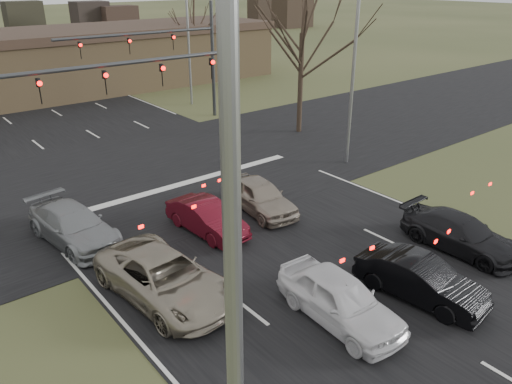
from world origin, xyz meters
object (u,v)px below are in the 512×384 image
(mast_arm_near, at_px, (57,100))
(car_black_hatch, at_px, (420,279))
(mast_arm_far, at_px, (178,49))
(building, at_px, (47,63))
(car_charcoal_sedan, at_px, (460,233))
(car_red_ahead, at_px, (207,218))
(streetlight_right_far, at_px, (186,32))
(car_grey_ahead, at_px, (73,225))
(streetlight_right_near, at_px, (352,61))
(car_white_sedan, at_px, (340,299))
(car_silver_suv, at_px, (164,277))
(car_silver_ahead, at_px, (260,196))
(streetlight_left, at_px, (249,383))

(mast_arm_near, relative_size, car_black_hatch, 2.88)
(mast_arm_far, bearing_deg, building, 105.58)
(car_charcoal_sedan, height_order, car_red_ahead, car_charcoal_sedan)
(streetlight_right_far, distance_m, car_grey_ahead, 23.02)
(streetlight_right_far, bearing_deg, car_black_hatch, -106.70)
(streetlight_right_near, height_order, car_grey_ahead, streetlight_right_near)
(car_white_sedan, bearing_deg, car_silver_suv, 132.75)
(car_red_ahead, bearing_deg, building, 79.02)
(building, xyz_separation_m, car_silver_suv, (-7.18, -32.88, -1.92))
(mast_arm_far, relative_size, car_grey_ahead, 2.29)
(car_silver_ahead, bearing_deg, mast_arm_near, 150.25)
(streetlight_left, relative_size, car_red_ahead, 2.52)
(building, distance_m, car_silver_ahead, 29.87)
(streetlight_right_far, relative_size, car_silver_suv, 1.86)
(car_silver_suv, distance_m, car_red_ahead, 4.58)
(mast_arm_far, height_order, streetlight_right_near, streetlight_right_near)
(mast_arm_far, bearing_deg, streetlight_right_near, -78.53)
(mast_arm_near, distance_m, streetlight_right_near, 14.38)
(car_black_hatch, xyz_separation_m, car_grey_ahead, (-7.31, 10.66, 0.01))
(car_white_sedan, relative_size, car_charcoal_sedan, 0.96)
(car_grey_ahead, bearing_deg, mast_arm_near, 62.25)
(streetlight_right_far, relative_size, car_white_sedan, 2.27)
(car_charcoal_sedan, distance_m, car_silver_ahead, 8.27)
(mast_arm_near, height_order, streetlight_right_far, streetlight_right_far)
(car_white_sedan, xyz_separation_m, car_red_ahead, (0.00, 7.20, -0.10))
(car_white_sedan, xyz_separation_m, car_charcoal_sedan, (6.74, 0.04, -0.08))
(building, relative_size, streetlight_right_far, 4.24)
(building, distance_m, car_silver_suv, 33.71)
(building, xyz_separation_m, car_charcoal_sedan, (3.10, -37.15, -2.00))
(building, distance_m, car_grey_ahead, 28.62)
(car_silver_suv, relative_size, car_black_hatch, 1.28)
(car_silver_suv, bearing_deg, streetlight_right_near, 13.39)
(car_charcoal_sedan, bearing_deg, car_silver_suv, 156.47)
(car_white_sedan, height_order, car_charcoal_sedan, car_white_sedan)
(car_silver_suv, relative_size, car_charcoal_sedan, 1.17)
(streetlight_left, height_order, streetlight_right_near, same)
(streetlight_right_far, height_order, car_charcoal_sedan, streetlight_right_far)
(building, bearing_deg, car_black_hatch, -91.19)
(mast_arm_near, xyz_separation_m, car_red_ahead, (3.60, -4.99, -4.42))
(building, height_order, car_black_hatch, building)
(car_red_ahead, relative_size, car_silver_ahead, 0.93)
(streetlight_right_far, bearing_deg, streetlight_right_near, -91.68)
(car_black_hatch, height_order, car_red_ahead, car_black_hatch)
(car_grey_ahead, bearing_deg, mast_arm_far, 37.64)
(car_white_sedan, distance_m, car_red_ahead, 7.20)
(mast_arm_near, relative_size, streetlight_right_far, 1.21)
(building, bearing_deg, car_silver_ahead, -91.36)
(mast_arm_far, height_order, car_silver_ahead, mast_arm_far)
(streetlight_right_near, distance_m, car_grey_ahead, 15.72)
(car_charcoal_sedan, xyz_separation_m, car_grey_ahead, (-11.21, 9.77, 0.04))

